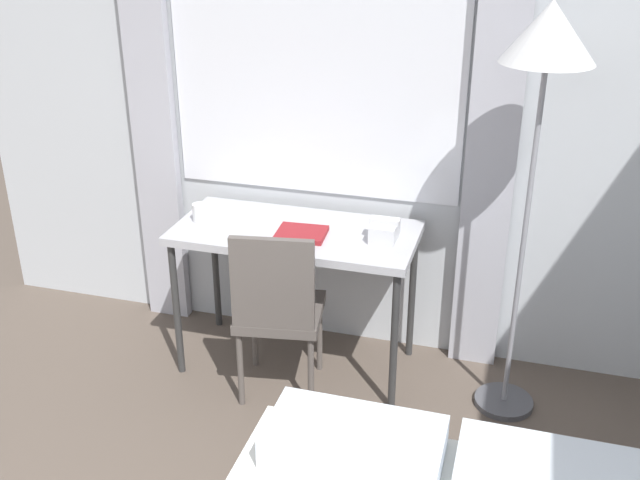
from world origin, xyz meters
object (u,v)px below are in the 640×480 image
(standing_lamp, at_px, (546,65))
(book, at_px, (301,233))
(telephone, at_px, (384,230))
(desk, at_px, (296,242))
(desk_chair, at_px, (277,305))
(mug, at_px, (200,213))

(standing_lamp, height_order, book, standing_lamp)
(telephone, distance_m, book, 0.40)
(standing_lamp, height_order, telephone, standing_lamp)
(desk, height_order, standing_lamp, standing_lamp)
(desk_chair, relative_size, mug, 9.76)
(mug, bearing_deg, book, -3.00)
(desk, xyz_separation_m, telephone, (0.44, 0.01, 0.11))
(standing_lamp, relative_size, book, 7.69)
(desk, distance_m, book, 0.12)
(desk_chair, xyz_separation_m, book, (0.05, 0.23, 0.28))
(desk_chair, height_order, telephone, desk_chair)
(book, bearing_deg, mug, 177.00)
(desk, height_order, telephone, telephone)
(desk, height_order, mug, mug)
(desk_chair, bearing_deg, desk, 80.87)
(desk_chair, bearing_deg, book, 68.14)
(standing_lamp, relative_size, mug, 20.59)
(desk_chair, xyz_separation_m, mug, (-0.49, 0.25, 0.32))
(standing_lamp, height_order, mug, standing_lamp)
(telephone, bearing_deg, desk_chair, -145.73)
(desk_chair, relative_size, book, 3.65)
(book, distance_m, mug, 0.54)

